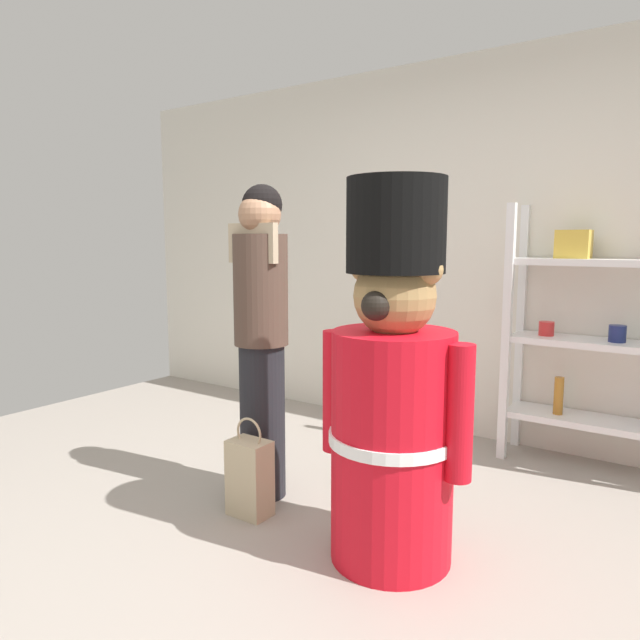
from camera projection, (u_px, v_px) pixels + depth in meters
name	position (u px, v px, depth m)	size (l,w,h in m)	color
ground_plane	(286.00, 578.00, 2.36)	(6.40, 6.40, 0.00)	#9E9389
back_wall	(483.00, 251.00, 3.98)	(6.40, 0.12, 2.60)	silver
merchandise_shelf	(616.00, 336.00, 3.36)	(1.24, 0.35, 1.59)	white
teddy_bear_guard	(393.00, 396.00, 2.43)	(0.70, 0.54, 1.62)	red
person_shopper	(261.00, 331.00, 3.03)	(0.30, 0.28, 1.65)	black
shopping_bag	(250.00, 477.00, 2.89)	(0.21, 0.14, 0.50)	#C1AD89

